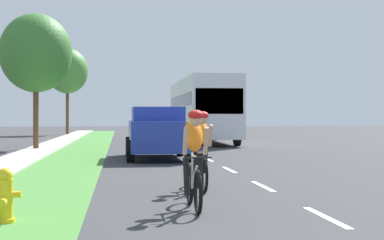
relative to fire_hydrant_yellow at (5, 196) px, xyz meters
name	(u,v)px	position (x,y,z in m)	size (l,w,h in m)	color
ground_plane	(195,153)	(4.58, 14.52, -0.37)	(120.00, 120.00, 0.00)	#38383A
grass_verge	(79,154)	(0.00, 14.52, -0.37)	(2.15, 70.00, 0.01)	#478438
sidewalk_concrete	(31,154)	(-1.83, 14.52, -0.37)	(1.51, 70.00, 0.10)	#B2ADA3
lane_markings_center	(184,148)	(4.58, 18.52, -0.37)	(0.12, 54.07, 0.01)	white
fire_hydrant_yellow	(5,196)	(0.00, 0.00, 0.00)	(0.44, 0.38, 0.76)	yellow
cyclist_lead	(194,159)	(2.74, 0.77, 0.44)	(0.42, 1.72, 1.58)	black
cyclist_trailing	(201,149)	(3.20, 3.19, 0.44)	(0.42, 1.72, 1.58)	black
suv_blue	(157,131)	(2.87, 11.72, 0.58)	(2.15, 4.70, 1.79)	#23389E
bus_white	(202,107)	(6.16, 23.68, 1.61)	(2.78, 11.60, 3.48)	silver
street_tree_near	(36,53)	(-2.13, 17.94, 3.91)	(3.19, 3.19, 6.05)	brown
street_tree_far	(67,71)	(-2.56, 38.01, 4.67)	(3.25, 3.25, 6.85)	brown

